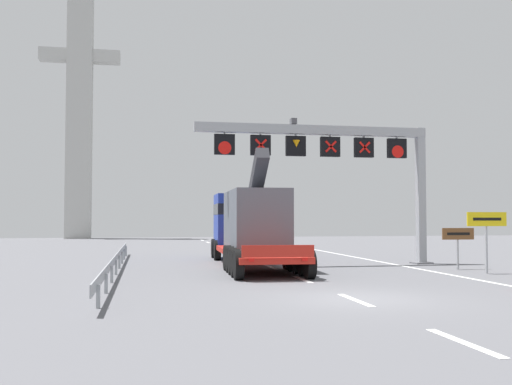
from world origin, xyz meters
name	(u,v)px	position (x,y,z in m)	size (l,w,h in m)	color
ground	(357,299)	(0.00, 0.00, 0.00)	(112.00, 112.00, 0.00)	#5B5B60
lane_markings	(242,256)	(-0.15, 19.79, 0.01)	(0.20, 54.18, 0.01)	silver
edge_line_right	(391,264)	(6.20, 12.00, 0.01)	(0.20, 63.00, 0.01)	silver
overhead_lane_gantry	(339,152)	(3.44, 11.79, 5.59)	(11.94, 0.90, 7.17)	#9EA0A5
heavy_haul_truck_red	(248,224)	(-0.91, 12.98, 1.99)	(3.47, 14.14, 5.30)	red
exit_sign_yellow	(487,226)	(8.01, 6.33, 1.98)	(1.78, 0.15, 2.55)	#9EA0A5
tourist_info_sign_brown	(458,238)	(7.88, 8.42, 1.41)	(1.53, 0.15, 1.85)	#9EA0A5
guardrail_left	(117,258)	(-7.15, 10.11, 0.56)	(0.13, 24.21, 0.76)	#999EA3
bridge_pylon_distant	(80,88)	(-13.55, 53.80, 17.30)	(9.00, 2.00, 33.82)	#B7B7B2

